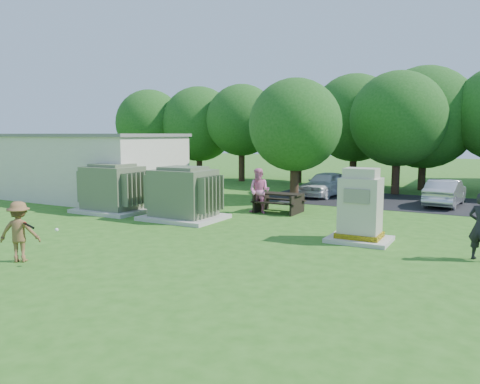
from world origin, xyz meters
The scene contains 14 objects.
ground centered at (0.00, 0.00, 0.00)m, with size 120.00×120.00×0.00m, color #2D6619.
service_building centered at (-11.00, 7.00, 1.60)m, with size 10.00×5.00×3.20m, color beige.
service_building_roof centered at (-11.00, 7.00, 3.27)m, with size 10.20×5.20×0.15m, color slate.
parking_strip centered at (7.00, 13.50, 0.01)m, with size 20.00×6.00×0.01m, color #232326.
transformer_left centered at (-6.50, 4.50, 0.97)m, with size 3.00×2.40×2.07m.
transformer_right centered at (-2.80, 4.50, 0.97)m, with size 3.00×2.40×2.07m.
generator_cabinet centered at (4.25, 4.00, 1.00)m, with size 1.88×1.54×2.29m.
picnic_table centered at (-0.19, 7.77, 0.52)m, with size 1.95×1.46×0.83m.
batter centered at (-2.95, -2.60, 0.80)m, with size 1.03×0.59×1.59m, color brown.
person_at_picnic centered at (-0.81, 7.16, 0.95)m, with size 0.93×0.72×1.91m, color pink.
car_white centered at (-0.14, 13.83, 0.67)m, with size 1.57×3.91×1.33m, color white.
car_silver_a centered at (5.85, 13.22, 0.62)m, with size 1.32×3.78×1.25m, color #B1B1B6.
batting_equipment centered at (-2.33, -2.68, 1.03)m, with size 1.22×0.48×0.16m.
tree_row centered at (1.75, 18.50, 4.15)m, with size 41.30×13.30×7.30m.
Camera 1 is at (7.87, -10.32, 3.33)m, focal length 35.00 mm.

